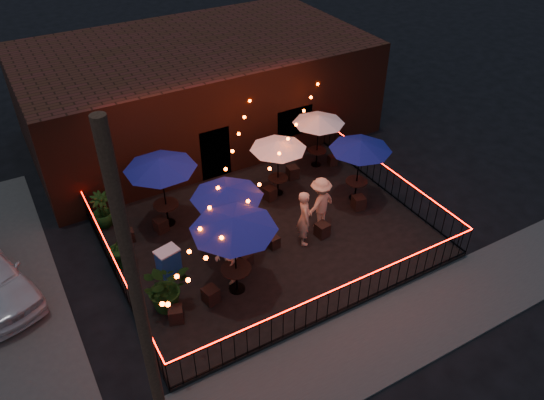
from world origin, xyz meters
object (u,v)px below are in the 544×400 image
at_px(utility_pole, 138,304).
at_px(cafe_table_1, 160,164).
at_px(cafe_table_0, 234,224).
at_px(cafe_table_5, 319,120).
at_px(cafe_table_2, 227,193).
at_px(cafe_table_3, 278,145).
at_px(cafe_table_4, 361,146).
at_px(cooler, 168,262).

height_order(utility_pole, cafe_table_1, utility_pole).
height_order(cafe_table_0, cafe_table_5, cafe_table_0).
bearing_deg(cafe_table_2, cafe_table_0, -109.65).
distance_m(cafe_table_1, cafe_table_3, 4.19).
distance_m(cafe_table_1, cafe_table_2, 2.61).
distance_m(cafe_table_2, cafe_table_3, 3.53).
xyz_separation_m(cafe_table_1, cafe_table_4, (6.46, -2.00, -0.18)).
bearing_deg(utility_pole, cafe_table_5, 38.81).
relative_size(cafe_table_0, cafe_table_4, 1.23).
distance_m(cafe_table_0, cafe_table_3, 5.08).
bearing_deg(cafe_table_1, cafe_table_4, -17.18).
distance_m(cafe_table_1, cooler, 3.13).
bearing_deg(cafe_table_3, utility_pole, -136.72).
distance_m(cafe_table_2, cafe_table_5, 5.98).
bearing_deg(cafe_table_0, cafe_table_5, 37.98).
bearing_deg(cooler, cafe_table_2, -12.19).
xyz_separation_m(utility_pole, cafe_table_1, (2.72, 6.81, -1.47)).
height_order(cafe_table_1, cafe_table_5, cafe_table_1).
xyz_separation_m(utility_pole, cafe_table_2, (3.97, 4.52, -1.60)).
height_order(utility_pole, cafe_table_3, utility_pole).
distance_m(utility_pole, cafe_table_5, 11.95).
relative_size(utility_pole, cooler, 8.78).
height_order(cafe_table_2, cafe_table_5, cafe_table_2).
bearing_deg(cafe_table_3, cooler, -158.18).
distance_m(cafe_table_1, cafe_table_5, 6.51).
relative_size(cafe_table_0, cafe_table_3, 1.12).
bearing_deg(cafe_table_1, cafe_table_5, 5.19).
xyz_separation_m(cafe_table_2, cafe_table_4, (5.21, 0.29, -0.05)).
bearing_deg(cooler, utility_pole, -126.04).
relative_size(cafe_table_1, cafe_table_2, 1.09).
xyz_separation_m(utility_pole, cafe_table_0, (3.37, 2.85, -1.39)).
height_order(cafe_table_3, cafe_table_4, cafe_table_4).
xyz_separation_m(cafe_table_0, cafe_table_1, (-0.64, 3.96, -0.08)).
bearing_deg(cafe_table_5, cafe_table_2, -151.19).
bearing_deg(cafe_table_5, cafe_table_1, -174.81).
xyz_separation_m(utility_pole, cafe_table_4, (9.18, 4.81, -1.65)).
height_order(cafe_table_2, cafe_table_4, cafe_table_2).
relative_size(cafe_table_1, cafe_table_5, 1.31).
height_order(cafe_table_3, cooler, cafe_table_3).
bearing_deg(cafe_table_2, cafe_table_1, 118.46).
height_order(cafe_table_1, cafe_table_3, cafe_table_1).
bearing_deg(cafe_table_0, cafe_table_4, 18.70).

